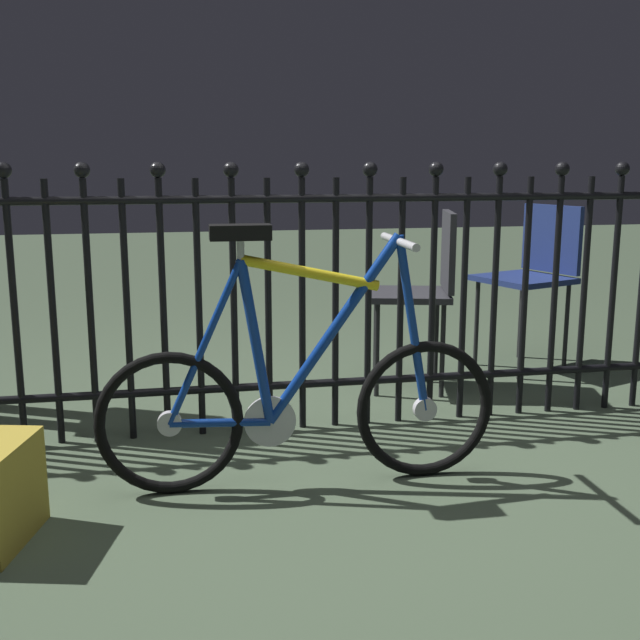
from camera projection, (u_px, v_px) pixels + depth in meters
ground_plane at (357, 479)px, 2.79m from camera, size 20.00×20.00×0.00m
iron_fence at (312, 291)px, 3.23m from camera, size 4.79×0.07×1.16m
bicycle at (300, 395)px, 2.69m from camera, size 1.39×0.40×0.91m
chair_navy at (535, 267)px, 4.22m from camera, size 0.54×0.54×0.88m
chair_charcoal at (425, 281)px, 3.81m from camera, size 0.47×0.47×0.88m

